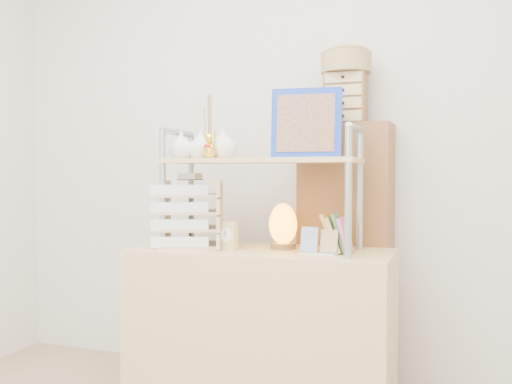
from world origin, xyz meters
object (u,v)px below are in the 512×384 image
at_px(desk, 261,329).
at_px(salt_lamp, 283,226).
at_px(letter_tray, 191,217).
at_px(cabinet, 346,258).

xyz_separation_m(desk, salt_lamp, (0.09, 0.06, 0.48)).
relative_size(desk, salt_lamp, 5.64).
bearing_deg(letter_tray, salt_lamp, 9.68).
bearing_deg(cabinet, desk, -129.23).
bearing_deg(cabinet, salt_lamp, -125.21).
height_order(cabinet, salt_lamp, cabinet).
relative_size(desk, cabinet, 0.89).
relative_size(letter_tray, salt_lamp, 1.70).
bearing_deg(salt_lamp, letter_tray, -170.32).
bearing_deg(salt_lamp, cabinet, 52.58).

